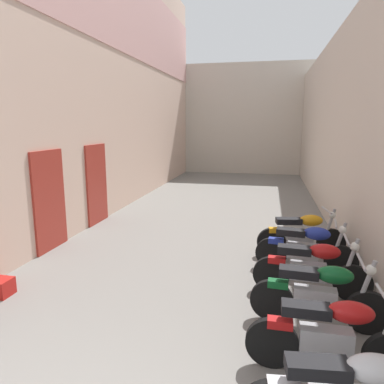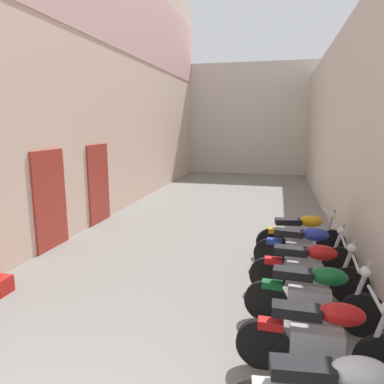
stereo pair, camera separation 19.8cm
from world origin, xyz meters
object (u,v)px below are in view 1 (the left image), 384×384
motorcycle_third (320,293)px  motorcycle_fourth (312,267)px  motorcycle_second (332,334)px  motorcycle_sixth (302,233)px  motorcycle_fifth (306,247)px

motorcycle_third → motorcycle_fourth: size_ratio=1.00×
motorcycle_second → motorcycle_sixth: bearing=90.0°
motorcycle_third → motorcycle_fifth: 1.85m
motorcycle_third → motorcycle_fifth: same height
motorcycle_sixth → motorcycle_third: bearing=-90.0°
motorcycle_third → motorcycle_fourth: bearing=90.0°
motorcycle_third → motorcycle_sixth: size_ratio=1.01×
motorcycle_fourth → motorcycle_third: bearing=-90.0°
motorcycle_second → motorcycle_third: same height
motorcycle_fourth → motorcycle_fifth: size_ratio=1.00×
motorcycle_third → motorcycle_second: bearing=-90.0°
motorcycle_third → motorcycle_sixth: bearing=90.0°
motorcycle_fourth → motorcycle_sixth: same height
motorcycle_fifth → motorcycle_third: bearing=-90.0°
motorcycle_second → motorcycle_fourth: bearing=90.0°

